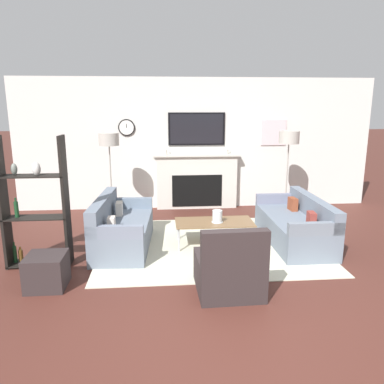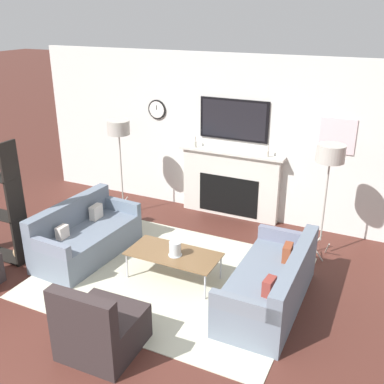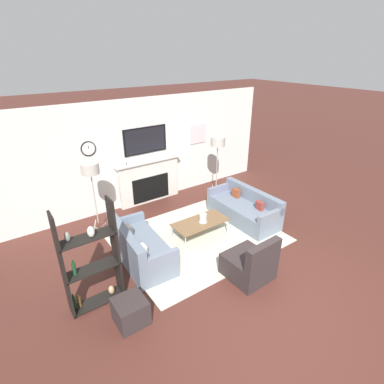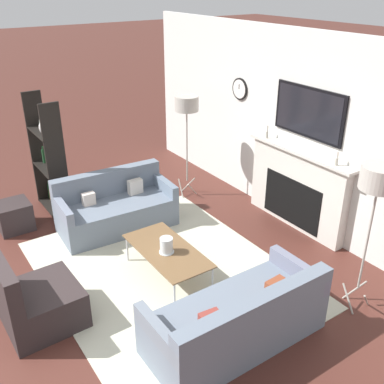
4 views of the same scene
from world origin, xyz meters
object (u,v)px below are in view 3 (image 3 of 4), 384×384
at_px(armchair, 250,264).
at_px(coffee_table, 200,223).
at_px(couch_left, 140,248).
at_px(shelf_unit, 91,261).
at_px(ottoman, 131,311).
at_px(floor_lamp_right, 218,143).
at_px(hurricane_candle, 203,218).
at_px(floor_lamp_left, 90,170).
at_px(couch_right, 244,209).

relative_size(armchair, coffee_table, 0.70).
relative_size(couch_left, shelf_unit, 0.93).
bearing_deg(shelf_unit, ottoman, -66.63).
relative_size(floor_lamp_right, shelf_unit, 0.95).
relative_size(coffee_table, floor_lamp_right, 0.72).
height_order(hurricane_candle, shelf_unit, shelf_unit).
distance_m(coffee_table, floor_lamp_left, 2.54).
bearing_deg(floor_lamp_right, armchair, -119.22).
height_order(coffee_table, floor_lamp_left, floor_lamp_left).
distance_m(couch_right, floor_lamp_right, 1.92).
height_order(armchair, shelf_unit, shelf_unit).
relative_size(couch_right, armchair, 2.11).
bearing_deg(couch_left, armchair, -47.84).
height_order(coffee_table, floor_lamp_right, floor_lamp_right).
bearing_deg(shelf_unit, coffee_table, 12.45).
height_order(coffee_table, shelf_unit, shelf_unit).
relative_size(couch_left, floor_lamp_left, 0.99).
distance_m(coffee_table, shelf_unit, 2.59).
distance_m(couch_left, shelf_unit, 1.30).
relative_size(couch_right, floor_lamp_left, 1.08).
distance_m(couch_left, couch_right, 2.75).
distance_m(couch_right, floor_lamp_left, 3.59).
relative_size(couch_right, hurricane_candle, 9.43).
bearing_deg(couch_right, armchair, -131.26).
bearing_deg(ottoman, hurricane_candle, 27.92).
bearing_deg(armchair, coffee_table, 88.37).
bearing_deg(floor_lamp_left, floor_lamp_right, -0.00).
height_order(floor_lamp_right, shelf_unit, shelf_unit).
xyz_separation_m(hurricane_candle, floor_lamp_right, (1.58, 1.47, 1.06)).
bearing_deg(ottoman, coffee_table, 28.99).
distance_m(couch_left, armchair, 2.08).
distance_m(couch_right, shelf_unit, 3.88).
xyz_separation_m(coffee_table, shelf_unit, (-2.49, -0.55, 0.46)).
distance_m(shelf_unit, ottoman, 0.96).
height_order(floor_lamp_left, ottoman, floor_lamp_left).
height_order(couch_left, couch_right, couch_left).
relative_size(couch_left, armchair, 1.94).
xyz_separation_m(couch_right, coffee_table, (-1.31, -0.01, 0.09)).
distance_m(hurricane_candle, floor_lamp_left, 2.54).
distance_m(couch_right, hurricane_candle, 1.28).
distance_m(couch_right, ottoman, 3.72).
distance_m(armchair, ottoman, 2.18).
bearing_deg(armchair, shelf_unit, 158.08).
bearing_deg(floor_lamp_right, couch_left, -155.02).
height_order(couch_left, shelf_unit, shelf_unit).
xyz_separation_m(floor_lamp_left, floor_lamp_right, (3.36, -0.00, 0.01)).
distance_m(armchair, coffee_table, 1.54).
bearing_deg(ottoman, floor_lamp_right, 34.81).
relative_size(hurricane_candle, ottoman, 0.42).
relative_size(coffee_table, floor_lamp_left, 0.73).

